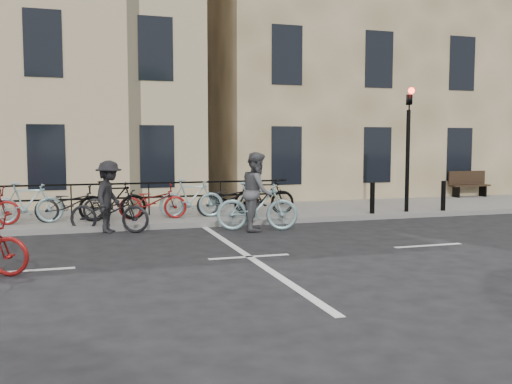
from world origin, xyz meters
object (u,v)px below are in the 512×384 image
object	(u,v)px
traffic_light	(408,134)
cyclist_dark	(109,204)
bench	(468,183)
cyclist_grey	(257,199)

from	to	relation	value
traffic_light	cyclist_dark	xyz separation A→B (m)	(-8.60, -0.44, -1.76)
traffic_light	bench	size ratio (longest dim) A/B	2.44
traffic_light	cyclist_grey	bearing A→B (deg)	-166.48
bench	cyclist_dark	size ratio (longest dim) A/B	0.76
traffic_light	bench	bearing A→B (deg)	35.25
traffic_light	cyclist_grey	xyz separation A→B (m)	(-5.05, -1.21, -1.66)
traffic_light	bench	distance (m)	6.14
cyclist_grey	cyclist_dark	world-z (taller)	cyclist_grey
bench	cyclist_dark	distance (m)	13.93
cyclist_grey	cyclist_dark	xyz separation A→B (m)	(-3.55, 0.77, -0.10)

